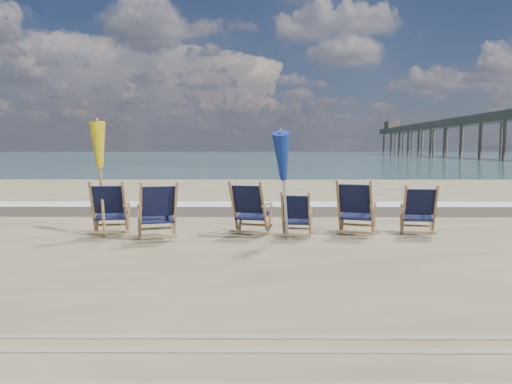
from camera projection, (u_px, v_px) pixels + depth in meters
ocean at (260, 154)px, 134.08m from camera, size 400.00×400.00×0.00m
surf_foam at (258, 204)px, 14.84m from camera, size 200.00×1.40×0.01m
wet_sand_strip at (257, 210)px, 13.35m from camera, size 200.00×2.60×0.00m
tire_tracks at (251, 367)px, 3.79m from camera, size 80.00×1.30×0.01m
beach_chair_0 at (125, 209)px, 9.37m from camera, size 0.76×0.83×1.06m
beach_chair_1 at (175, 211)px, 8.94m from camera, size 0.90×0.96×1.09m
beach_chair_2 at (264, 209)px, 9.25m from camera, size 0.88×0.94×1.07m
beach_chair_3 at (309, 215)px, 9.08m from camera, size 0.67×0.73×0.88m
beach_chair_4 at (372, 209)px, 9.20m from camera, size 0.93×0.98×1.09m
beach_chair_5 at (435, 211)px, 9.26m from camera, size 0.74×0.81×1.00m
umbrella_yellow at (100, 151)px, 9.23m from camera, size 0.30×0.30×2.13m
umbrella_blue at (285, 157)px, 8.73m from camera, size 0.30×0.30×2.02m
fishing_pier at (497, 129)px, 79.59m from camera, size 4.40×140.00×9.30m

